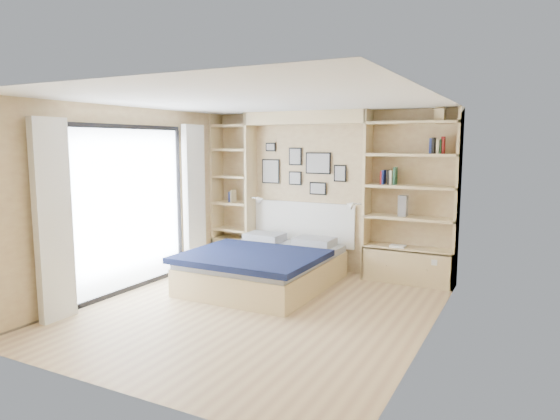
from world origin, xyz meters
The scene contains 8 objects.
ground centered at (0.00, 0.00, 0.00)m, with size 4.50×4.50×0.00m, color #D6B783.
room_shell centered at (-0.39, 1.52, 1.08)m, with size 4.50×4.50×4.50m.
bed centered at (-0.43, 1.01, 0.28)m, with size 1.81×2.36×1.07m.
photo_gallery centered at (-0.45, 2.22, 1.60)m, with size 1.48×0.02×0.82m.
reading_lamps centered at (-0.30, 2.00, 1.10)m, with size 1.92×0.12×0.15m.
shelf_decor centered at (1.19, 2.07, 1.71)m, with size 3.50×0.23×2.03m.
deck centered at (-3.60, 0.00, 0.00)m, with size 3.20×4.00×0.05m, color #695E4D.
deck_chair centered at (-3.18, 1.08, 0.36)m, with size 0.53×0.80×0.75m.
Camera 1 is at (2.93, -5.05, 2.01)m, focal length 32.00 mm.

